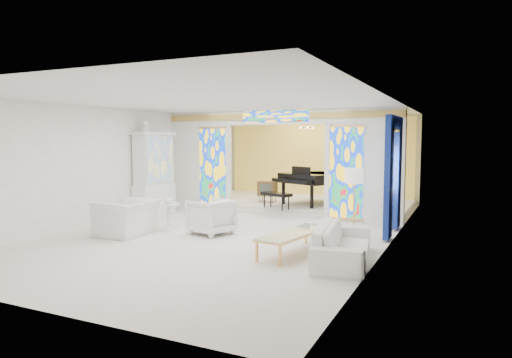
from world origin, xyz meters
The scene contains 24 objects.
floor centered at (0.00, 0.00, 0.00)m, with size 12.00×12.00×0.00m, color white.
ceiling centered at (0.00, 0.00, 3.00)m, with size 7.00×12.00×0.02m, color white.
wall_back centered at (0.00, 6.00, 1.50)m, with size 7.00×0.02×3.00m, color white.
wall_front centered at (0.00, -6.00, 1.50)m, with size 7.00×0.02×3.00m, color white.
wall_left centered at (-3.50, 0.00, 1.50)m, with size 0.02×12.00×3.00m, color white.
wall_right centered at (3.50, 0.00, 1.50)m, with size 0.02×12.00×3.00m, color white.
partition_wall centered at (0.00, 2.00, 1.65)m, with size 7.00×0.22×3.00m.
stained_glass_left centered at (-2.03, 1.89, 1.30)m, with size 0.90×0.04×2.40m, color gold.
stained_glass_right centered at (2.03, 1.89, 1.30)m, with size 0.90×0.04×2.40m, color gold.
stained_glass_transom centered at (0.00, 1.89, 2.82)m, with size 2.00×0.04×0.34m, color gold.
alcove_platform centered at (0.00, 4.10, 0.09)m, with size 6.80×3.80×0.18m, color white.
gold_curtain_back centered at (0.00, 5.88, 1.50)m, with size 6.70×0.10×2.90m, color #E7C950.
chandelier centered at (0.20, 4.00, 2.55)m, with size 0.48×0.48×0.30m, color #DFA14E.
blue_drapes centered at (3.40, 0.70, 1.58)m, with size 0.14×1.85×2.65m.
china_cabinet centered at (-3.22, 0.60, 1.17)m, with size 0.56×1.46×2.72m.
armchair_left centered at (-2.08, -1.89, 0.40)m, with size 1.22×1.07×0.79m, color silver.
armchair_right centered at (-0.39, -0.98, 0.41)m, with size 0.87×0.89×0.81m, color white.
sofa centered at (2.95, -2.04, 0.33)m, with size 2.23×0.87×0.65m, color white.
side_table centered at (-1.51, -1.08, 0.43)m, with size 0.58×0.58×0.66m.
vase centered at (-1.51, -1.08, 0.76)m, with size 0.20×0.20×0.21m, color silver.
coffee_table centered at (1.98, -1.90, 0.39)m, with size 0.93×1.99×0.43m.
floor_lamp centered at (2.80, -0.59, 1.35)m, with size 0.51×0.51×1.59m.
grand_piano centered at (0.79, 3.59, 0.98)m, with size 2.64×3.06×1.18m.
tv_console centered at (-0.85, 3.31, 0.61)m, with size 0.60×0.43×0.66m.
Camera 1 is at (4.92, -9.95, 2.18)m, focal length 32.00 mm.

